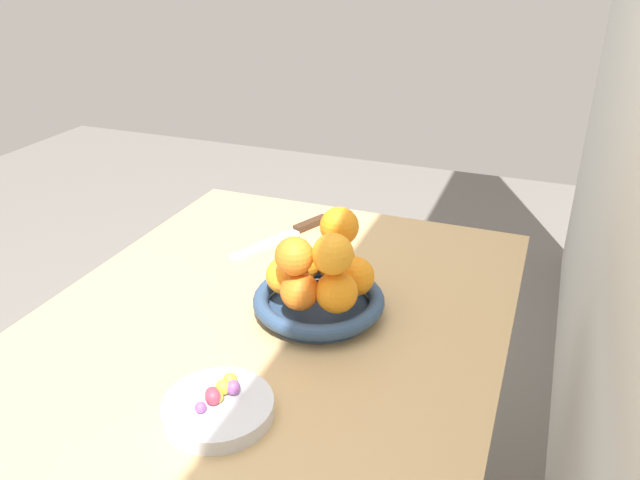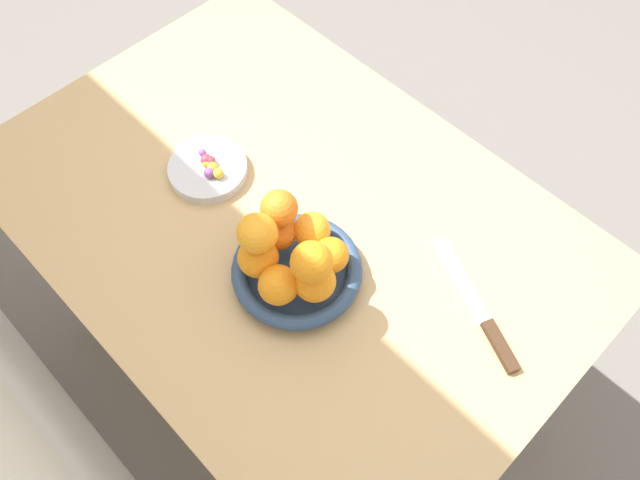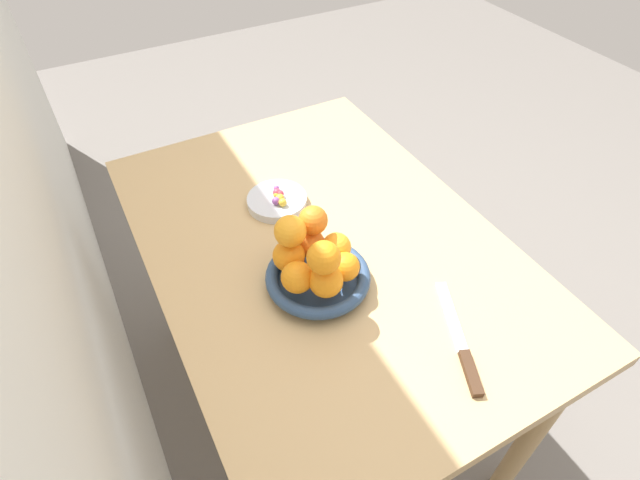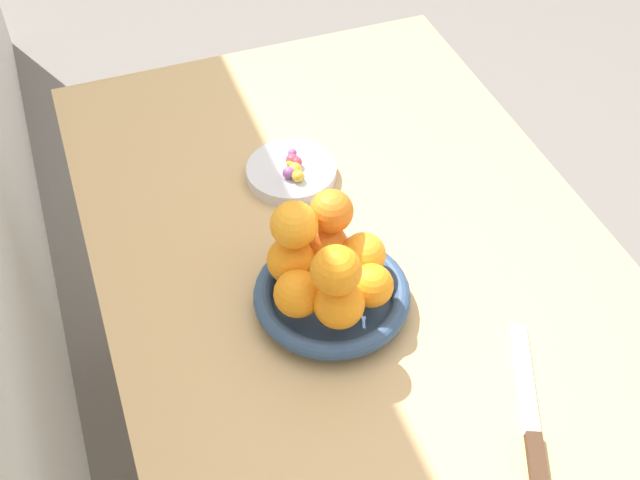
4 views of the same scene
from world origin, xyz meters
The scene contains 20 objects.
dining_table centered at (0.00, 0.00, 0.65)m, with size 1.10×0.76×0.74m.
fruit_bowl centered at (-0.11, 0.07, 0.76)m, with size 0.22×0.22×0.04m.
candy_dish centered at (0.17, 0.04, 0.75)m, with size 0.15×0.15×0.02m, color silver.
orange_0 centered at (-0.09, 0.02, 0.81)m, with size 0.06×0.06×0.06m, color orange.
orange_1 centered at (-0.06, 0.06, 0.81)m, with size 0.06×0.06×0.06m, color orange.
orange_2 centered at (-0.07, 0.12, 0.81)m, with size 0.07×0.07×0.07m, color orange.
orange_3 centered at (-0.13, 0.13, 0.81)m, with size 0.06×0.06×0.06m, color orange.
orange_4 centered at (-0.17, 0.08, 0.81)m, with size 0.07×0.07×0.07m, color orange.
orange_5 centered at (-0.15, 0.03, 0.81)m, with size 0.06×0.06×0.06m, color orange.
orange_6 centered at (-0.06, 0.05, 0.87)m, with size 0.06×0.06×0.06m, color orange.
orange_7 centered at (-0.16, 0.09, 0.88)m, with size 0.06×0.06×0.06m, color orange.
orange_8 centered at (-0.07, 0.11, 0.88)m, with size 0.06×0.06×0.06m, color orange.
candy_ball_0 centered at (0.14, 0.05, 0.77)m, with size 0.02×0.02×0.02m, color #8C4C99.
candy_ball_1 centered at (0.17, 0.04, 0.77)m, with size 0.02×0.02×0.02m, color #C6384C.
candy_ball_2 centered at (0.19, 0.03, 0.77)m, with size 0.02×0.02×0.02m, color #8C4C99.
candy_ball_3 centered at (0.16, 0.03, 0.77)m, with size 0.02×0.02×0.02m, color #C6384C.
candy_ball_4 centered at (0.13, 0.04, 0.77)m, with size 0.02×0.02×0.02m, color gold.
candy_ball_5 centered at (0.15, 0.04, 0.77)m, with size 0.02×0.02×0.02m, color gold.
candy_ball_6 centered at (0.17, 0.04, 0.77)m, with size 0.02×0.02×0.02m, color gold.
knife centered at (-0.37, -0.09, 0.75)m, with size 0.25×0.12×0.01m.
Camera 1 is at (0.71, 0.39, 1.31)m, focal length 35.00 mm.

